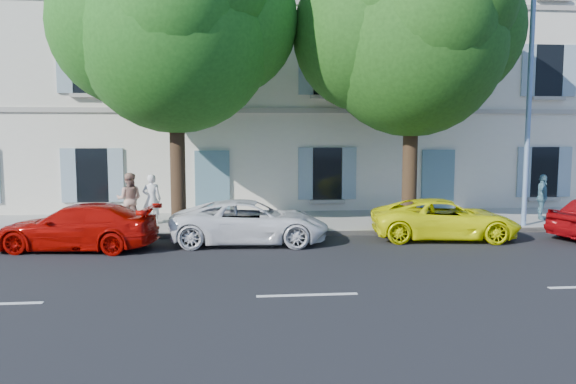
{
  "coord_description": "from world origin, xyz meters",
  "views": [
    {
      "loc": [
        -1.44,
        -14.64,
        3.19
      ],
      "look_at": [
        0.22,
        2.0,
        1.4
      ],
      "focal_mm": 35.0,
      "sensor_mm": 36.0,
      "label": 1
    }
  ],
  "objects": [
    {
      "name": "ground",
      "position": [
        0.0,
        0.0,
        0.0
      ],
      "size": [
        90.0,
        90.0,
        0.0
      ],
      "primitive_type": "plane",
      "color": "black"
    },
    {
      "name": "sidewalk",
      "position": [
        0.0,
        4.45,
        0.07
      ],
      "size": [
        36.0,
        4.5,
        0.15
      ],
      "primitive_type": "cube",
      "color": "#A09E96",
      "rests_on": "ground"
    },
    {
      "name": "kerb",
      "position": [
        0.0,
        2.28,
        0.08
      ],
      "size": [
        36.0,
        0.16,
        0.16
      ],
      "primitive_type": "cube",
      "color": "#9E998E",
      "rests_on": "ground"
    },
    {
      "name": "building",
      "position": [
        0.0,
        10.2,
        6.0
      ],
      "size": [
        28.0,
        7.0,
        12.0
      ],
      "primitive_type": "cube",
      "color": "silver",
      "rests_on": "ground"
    },
    {
      "name": "car_red_coupe",
      "position": [
        -5.65,
        0.91,
        0.62
      ],
      "size": [
        4.51,
        2.35,
        1.25
      ],
      "primitive_type": "imported",
      "rotation": [
        0.0,
        0.0,
        4.57
      ],
      "color": "#AC0A04",
      "rests_on": "ground"
    },
    {
      "name": "car_white_coupe",
      "position": [
        -0.95,
        1.29,
        0.63
      ],
      "size": [
        4.62,
        2.35,
        1.25
      ],
      "primitive_type": "imported",
      "rotation": [
        0.0,
        0.0,
        1.51
      ],
      "color": "white",
      "rests_on": "ground"
    },
    {
      "name": "car_yellow_supercar",
      "position": [
        4.87,
        1.39,
        0.6
      ],
      "size": [
        4.53,
        2.49,
        1.2
      ],
      "primitive_type": "imported",
      "rotation": [
        0.0,
        0.0,
        1.45
      ],
      "color": "#F8F90A",
      "rests_on": "ground"
    },
    {
      "name": "tree_left",
      "position": [
        -3.13,
        3.01,
        6.13
      ],
      "size": [
        5.99,
        5.99,
        9.29
      ],
      "color": "#3A2819",
      "rests_on": "sidewalk"
    },
    {
      "name": "tree_right",
      "position": [
        4.32,
        3.15,
        5.97
      ],
      "size": [
        5.89,
        5.89,
        9.07
      ],
      "color": "#3A2819",
      "rests_on": "sidewalk"
    },
    {
      "name": "street_lamp",
      "position": [
        8.03,
        2.48,
        4.72
      ],
      "size": [
        0.31,
        1.72,
        8.07
      ],
      "color": "#7293BF",
      "rests_on": "sidewalk"
    },
    {
      "name": "pedestrian_a",
      "position": [
        -4.11,
        4.15,
        0.98
      ],
      "size": [
        0.61,
        0.4,
        1.66
      ],
      "primitive_type": "imported",
      "rotation": [
        0.0,
        0.0,
        3.14
      ],
      "color": "white",
      "rests_on": "sidewalk"
    },
    {
      "name": "pedestrian_b",
      "position": [
        -4.79,
        3.93,
        1.01
      ],
      "size": [
        0.85,
        0.67,
        1.72
      ],
      "primitive_type": "imported",
      "rotation": [
        0.0,
        0.0,
        3.13
      ],
      "color": "tan",
      "rests_on": "sidewalk"
    },
    {
      "name": "pedestrian_c",
      "position": [
        9.29,
        3.77,
        0.94
      ],
      "size": [
        0.7,
        1.0,
        1.58
      ],
      "primitive_type": "imported",
      "rotation": [
        0.0,
        0.0,
        1.19
      ],
      "color": "teal",
      "rests_on": "sidewalk"
    }
  ]
}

